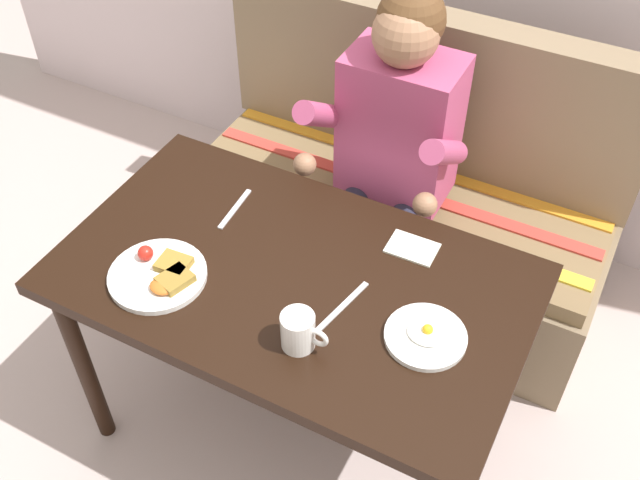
{
  "coord_description": "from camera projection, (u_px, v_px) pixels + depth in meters",
  "views": [
    {
      "loc": [
        0.65,
        -1.09,
        2.12
      ],
      "look_at": [
        0.0,
        0.15,
        0.72
      ],
      "focal_mm": 41.78,
      "sensor_mm": 36.0,
      "label": 1
    }
  ],
  "objects": [
    {
      "name": "plate_eggs",
      "position": [
        426.0,
        336.0,
        1.73
      ],
      "size": [
        0.19,
        0.19,
        0.04
      ],
      "color": "white",
      "rests_on": "table"
    },
    {
      "name": "fork",
      "position": [
        235.0,
        209.0,
        2.05
      ],
      "size": [
        0.03,
        0.17,
        0.0
      ],
      "primitive_type": "cube",
      "rotation": [
        0.0,
        0.0,
        0.07
      ],
      "color": "silver",
      "rests_on": "table"
    },
    {
      "name": "napkin",
      "position": [
        412.0,
        248.0,
        1.94
      ],
      "size": [
        0.13,
        0.09,
        0.01
      ],
      "primitive_type": "cube",
      "rotation": [
        0.0,
        0.0,
        0.02
      ],
      "color": "silver",
      "rests_on": "table"
    },
    {
      "name": "table",
      "position": [
        293.0,
        296.0,
        1.94
      ],
      "size": [
        1.2,
        0.7,
        0.73
      ],
      "color": "black",
      "rests_on": "ground"
    },
    {
      "name": "person",
      "position": [
        390.0,
        145.0,
        2.24
      ],
      "size": [
        0.45,
        0.61,
        1.21
      ],
      "color": "#AF446D",
      "rests_on": "ground"
    },
    {
      "name": "ground_plane",
      "position": [
        298.0,
        427.0,
        2.39
      ],
      "size": [
        8.0,
        8.0,
        0.0
      ],
      "primitive_type": "plane",
      "color": "#B8A49F"
    },
    {
      "name": "coffee_mug",
      "position": [
        299.0,
        330.0,
        1.69
      ],
      "size": [
        0.12,
        0.08,
        0.1
      ],
      "color": "white",
      "rests_on": "table"
    },
    {
      "name": "couch",
      "position": [
        400.0,
        210.0,
        2.64
      ],
      "size": [
        1.44,
        0.56,
        1.0
      ],
      "color": "#7D694F",
      "rests_on": "ground"
    },
    {
      "name": "plate_breakfast",
      "position": [
        160.0,
        274.0,
        1.86
      ],
      "size": [
        0.25,
        0.25,
        0.05
      ],
      "color": "white",
      "rests_on": "table"
    },
    {
      "name": "knife",
      "position": [
        342.0,
        307.0,
        1.8
      ],
      "size": [
        0.05,
        0.2,
        0.0
      ],
      "primitive_type": "cube",
      "rotation": [
        0.0,
        0.0,
        -0.2
      ],
      "color": "silver",
      "rests_on": "table"
    }
  ]
}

